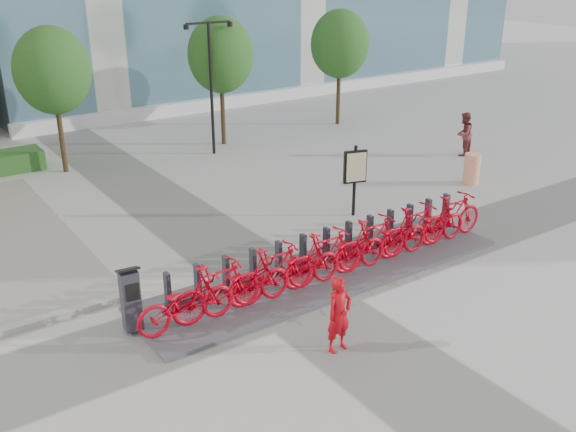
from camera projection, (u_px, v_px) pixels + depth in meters
ground at (289, 294)px, 14.74m from camera, size 120.00×120.00×0.00m
tree_1 at (52, 71)px, 21.76m from camera, size 2.60×2.60×5.10m
tree_2 at (221, 55)px, 25.17m from camera, size 2.60×2.60×5.10m
tree_3 at (340, 44)px, 28.32m from camera, size 2.60×2.60×5.10m
streetlamp at (211, 73)px, 24.05m from camera, size 2.00×0.20×5.00m
dock_pad at (326, 273)px, 15.63m from camera, size 9.60×2.40×0.08m
dock_rail_posts at (328, 245)px, 16.04m from camera, size 8.74×0.50×0.85m
bike_0 at (186, 302)px, 13.09m from camera, size 2.16×0.75×1.14m
bike_1 at (217, 290)px, 13.44m from camera, size 2.10×0.59×1.26m
bike_2 at (246, 283)px, 13.85m from camera, size 2.16×0.75×1.14m
bike_3 at (274, 272)px, 14.20m from camera, size 2.10×0.59×1.26m
bike_4 at (300, 266)px, 14.60m from camera, size 2.16×0.75×1.14m
bike_5 at (326, 256)px, 14.96m from camera, size 2.10×0.59×1.26m
bike_6 at (349, 251)px, 15.36m from camera, size 2.16×0.75×1.14m
bike_7 at (372, 242)px, 15.71m from camera, size 2.10×0.59×1.26m
bike_8 at (394, 237)px, 16.11m from camera, size 2.16×0.75×1.14m
bike_9 at (414, 228)px, 16.47m from camera, size 2.10×0.59×1.26m
bike_10 at (434, 225)px, 16.87m from camera, size 2.16×0.75×1.14m
bike_11 at (453, 216)px, 17.22m from camera, size 2.10×0.59×1.26m
kiosk at (131, 299)px, 12.97m from camera, size 0.47×0.41×1.43m
worker_red at (339, 314)px, 12.37m from camera, size 0.60×0.42×1.58m
pedestrian at (464, 134)px, 24.68m from camera, size 0.97×0.86×1.69m
construction_barrel at (472, 169)px, 21.67m from camera, size 0.60×0.60×1.05m
map_sign at (355, 170)px, 18.68m from camera, size 0.70×0.30×2.15m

